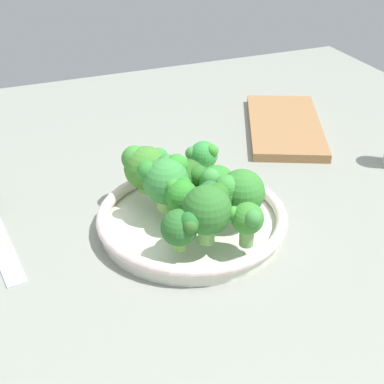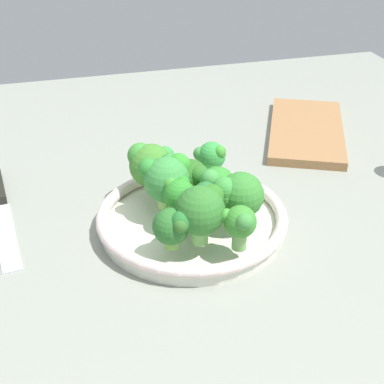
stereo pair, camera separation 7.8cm
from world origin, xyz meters
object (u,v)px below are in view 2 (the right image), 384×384
Objects in this scene: broccoli_floret_4 at (211,157)px; cutting_board at (306,131)px; broccoli_floret_8 at (237,195)px; knife at (0,203)px; broccoli_floret_1 at (238,223)px; broccoli_floret_7 at (202,208)px; broccoli_floret_5 at (216,185)px; broccoli_floret_9 at (179,195)px; bowl at (192,219)px; broccoli_floret_6 at (167,177)px; broccoli_floret_3 at (149,163)px; broccoli_floret_0 at (173,226)px; broccoli_floret_2 at (191,178)px.

cutting_board is (-15.46, 23.68, -5.39)cm from broccoli_floret_4.
knife is at bearing -118.54° from broccoli_floret_8.
broccoli_floret_1 is 0.76× the size of broccoli_floret_7.
broccoli_floret_9 is (1.06, -5.44, -0.11)cm from broccoli_floret_5.
bowl is 3.39× the size of broccoli_floret_7.
broccoli_floret_5 is at bearing -45.74° from cutting_board.
bowl is 7.11cm from broccoli_floret_6.
broccoli_floret_8 reaches higher than broccoli_floret_9.
cutting_board is (-25.34, 26.01, -6.31)cm from broccoli_floret_5.
broccoli_floret_1 is 9.83cm from broccoli_floret_9.
knife is at bearing -103.30° from broccoli_floret_3.
broccoli_floret_0 is 4.24cm from broccoli_floret_7.
broccoli_floret_7 is 5.55cm from broccoli_floret_9.
broccoli_floret_5 is at bearing 132.20° from broccoli_floret_0.
broccoli_floret_0 reaches higher than cutting_board.
cutting_board is at bearing 133.80° from broccoli_floret_0.
broccoli_floret_9 is (10.03, 2.00, 0.02)cm from broccoli_floret_3.
broccoli_floret_8 is (-3.29, 5.90, -0.89)cm from broccoli_floret_7.
bowl is 4.33× the size of broccoli_floret_9.
bowl is 29.72cm from knife.
broccoli_floret_6 reaches higher than broccoli_floret_0.
broccoli_floret_6 is at bearing -51.28° from broccoli_floret_4.
broccoli_floret_5 is (3.76, 2.55, 0.47)cm from broccoli_floret_2.
broccoli_floret_6 is at bearing -127.06° from broccoli_floret_8.
broccoli_floret_3 is at bearing 76.70° from knife.
broccoli_floret_4 is 10.20cm from broccoli_floret_5.
broccoli_floret_0 is 10.51cm from broccoli_floret_5.
cutting_board is (-22.22, 32.12, -6.81)cm from broccoli_floret_6.
broccoli_floret_9 is 0.23× the size of cutting_board.
broccoli_floret_2 reaches higher than broccoli_floret_1.
broccoli_floret_4 is at bearing 128.72° from broccoli_floret_6.
broccoli_floret_6 reaches higher than broccoli_floret_5.
broccoli_floret_9 is at bearing -49.96° from bowl.
bowl is 10.33cm from broccoli_floret_0.
broccoli_floret_8 reaches higher than broccoli_floret_0.
bowl is 10.66cm from broccoli_floret_3.
broccoli_floret_0 is 0.73× the size of broccoli_floret_7.
cutting_board is at bearing 134.26° from broccoli_floret_5.
broccoli_floret_6 is 9.70cm from broccoli_floret_7.
bowl is 3.76× the size of broccoli_floret_8.
broccoli_floret_9 is 0.23× the size of knife.
broccoli_floret_3 is 15.28cm from broccoli_floret_8.
bowl is 5.90cm from broccoli_floret_2.
broccoli_floret_2 is 3.75cm from broccoli_floret_6.
broccoli_floret_0 reaches higher than knife.
broccoli_floret_3 is at bearing -167.16° from broccoli_floret_6.
broccoli_floret_1 is at bearing -36.93° from cutting_board.
bowl is 0.98× the size of cutting_board.
broccoli_floret_6 is at bearing -55.32° from cutting_board.
broccoli_floret_3 is 9.84cm from broccoli_floret_4.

